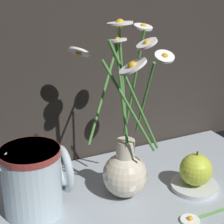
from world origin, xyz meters
TOP-DOWN VIEW (x-y plane):
  - ground_plane at (0.00, 0.00)m, footprint 6.00×6.00m
  - shelf at (0.00, 0.00)m, footprint 0.81×0.34m
  - vase_with_flowers at (0.03, -0.01)m, footprint 0.18×0.23m
  - ceramic_pitcher at (-0.14, 0.02)m, footprint 0.14×0.11m
  - saucer_plate at (0.18, -0.05)m, footprint 0.10×0.10m
  - orange_fruit at (0.18, -0.05)m, footprint 0.07×0.07m
  - loose_daisy at (0.12, -0.14)m, footprint 0.12×0.04m

SIDE VIEW (x-z plane):
  - ground_plane at x=0.00m, z-range 0.00..0.00m
  - shelf at x=0.00m, z-range 0.00..0.01m
  - loose_daisy at x=0.12m, z-range 0.01..0.02m
  - saucer_plate at x=0.18m, z-range 0.01..0.02m
  - orange_fruit at x=0.18m, z-range 0.02..0.09m
  - ceramic_pitcher at x=-0.14m, z-range 0.01..0.15m
  - vase_with_flowers at x=0.03m, z-range -0.09..0.26m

